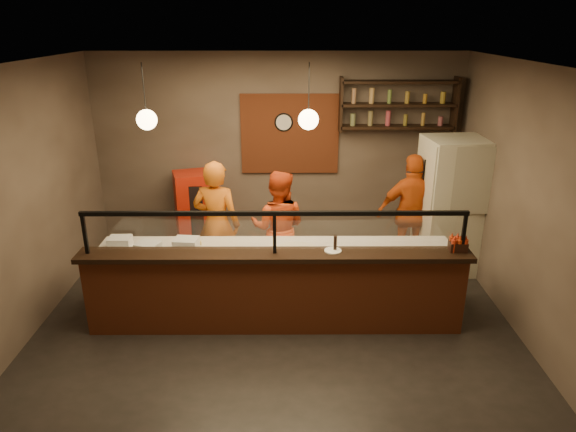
{
  "coord_description": "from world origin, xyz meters",
  "views": [
    {
      "loc": [
        0.13,
        -5.83,
        3.64
      ],
      "look_at": [
        0.16,
        0.3,
        1.3
      ],
      "focal_mm": 32.0,
      "sensor_mm": 36.0,
      "label": 1
    }
  ],
  "objects_px": {
    "cook_right": "(412,213)",
    "fridge": "(450,206)",
    "cook_left": "(217,225)",
    "pizza_dough": "(297,251)",
    "cook_mid": "(278,228)",
    "condiment_caddy": "(458,246)",
    "wall_clock": "(284,122)",
    "red_cooler": "(194,212)",
    "pepper_mill": "(335,243)"
  },
  "relations": [
    {
      "from": "cook_right",
      "to": "fridge",
      "type": "xyz_separation_m",
      "value": [
        0.55,
        -0.06,
        0.13
      ]
    },
    {
      "from": "cook_left",
      "to": "pizza_dough",
      "type": "xyz_separation_m",
      "value": [
        1.12,
        -0.84,
        -0.02
      ]
    },
    {
      "from": "cook_mid",
      "to": "condiment_caddy",
      "type": "bearing_deg",
      "value": 160.25
    },
    {
      "from": "wall_clock",
      "to": "pizza_dough",
      "type": "distance_m",
      "value": 2.67
    },
    {
      "from": "cook_left",
      "to": "fridge",
      "type": "bearing_deg",
      "value": -160.91
    },
    {
      "from": "wall_clock",
      "to": "condiment_caddy",
      "type": "distance_m",
      "value": 3.56
    },
    {
      "from": "wall_clock",
      "to": "fridge",
      "type": "bearing_deg",
      "value": -23.04
    },
    {
      "from": "wall_clock",
      "to": "fridge",
      "type": "height_order",
      "value": "wall_clock"
    },
    {
      "from": "wall_clock",
      "to": "cook_mid",
      "type": "distance_m",
      "value": 1.92
    },
    {
      "from": "red_cooler",
      "to": "pizza_dough",
      "type": "height_order",
      "value": "red_cooler"
    },
    {
      "from": "cook_left",
      "to": "cook_mid",
      "type": "relative_size",
      "value": 1.1
    },
    {
      "from": "cook_right",
      "to": "pepper_mill",
      "type": "xyz_separation_m",
      "value": [
        -1.33,
        -1.7,
        0.25
      ]
    },
    {
      "from": "cook_right",
      "to": "fridge",
      "type": "distance_m",
      "value": 0.57
    },
    {
      "from": "cook_right",
      "to": "cook_mid",
      "type": "bearing_deg",
      "value": 10.96
    },
    {
      "from": "fridge",
      "to": "pepper_mill",
      "type": "bearing_deg",
      "value": -144.66
    },
    {
      "from": "cook_left",
      "to": "cook_mid",
      "type": "height_order",
      "value": "cook_left"
    },
    {
      "from": "cook_left",
      "to": "cook_right",
      "type": "bearing_deg",
      "value": -158.23
    },
    {
      "from": "condiment_caddy",
      "to": "pepper_mill",
      "type": "bearing_deg",
      "value": 179.65
    },
    {
      "from": "red_cooler",
      "to": "pizza_dough",
      "type": "relative_size",
      "value": 2.37
    },
    {
      "from": "red_cooler",
      "to": "condiment_caddy",
      "type": "xyz_separation_m",
      "value": [
        3.58,
        -2.4,
        0.45
      ]
    },
    {
      "from": "red_cooler",
      "to": "pepper_mill",
      "type": "relative_size",
      "value": 7.29
    },
    {
      "from": "wall_clock",
      "to": "cook_right",
      "type": "relative_size",
      "value": 0.17
    },
    {
      "from": "red_cooler",
      "to": "condiment_caddy",
      "type": "bearing_deg",
      "value": -50.82
    },
    {
      "from": "condiment_caddy",
      "to": "pizza_dough",
      "type": "bearing_deg",
      "value": 170.3
    },
    {
      "from": "cook_mid",
      "to": "pizza_dough",
      "type": "distance_m",
      "value": 0.96
    },
    {
      "from": "cook_mid",
      "to": "red_cooler",
      "type": "relative_size",
      "value": 1.26
    },
    {
      "from": "cook_left",
      "to": "fridge",
      "type": "xyz_separation_m",
      "value": [
        3.45,
        0.47,
        0.1
      ]
    },
    {
      "from": "cook_left",
      "to": "pepper_mill",
      "type": "bearing_deg",
      "value": 154.76
    },
    {
      "from": "pizza_dough",
      "to": "fridge",
      "type": "bearing_deg",
      "value": 29.42
    },
    {
      "from": "fridge",
      "to": "cook_right",
      "type": "bearing_deg",
      "value": 167.67
    },
    {
      "from": "wall_clock",
      "to": "red_cooler",
      "type": "height_order",
      "value": "wall_clock"
    },
    {
      "from": "cook_right",
      "to": "red_cooler",
      "type": "height_order",
      "value": "cook_right"
    },
    {
      "from": "cook_right",
      "to": "condiment_caddy",
      "type": "relative_size",
      "value": 8.84
    },
    {
      "from": "cook_left",
      "to": "cook_mid",
      "type": "xyz_separation_m",
      "value": [
        0.87,
        0.08,
        -0.08
      ]
    },
    {
      "from": "cook_right",
      "to": "pizza_dough",
      "type": "bearing_deg",
      "value": 36.19
    },
    {
      "from": "wall_clock",
      "to": "red_cooler",
      "type": "xyz_separation_m",
      "value": [
        -1.49,
        -0.31,
        -1.43
      ]
    },
    {
      "from": "cook_left",
      "to": "red_cooler",
      "type": "distance_m",
      "value": 1.36
    },
    {
      "from": "cook_right",
      "to": "condiment_caddy",
      "type": "xyz_separation_m",
      "value": [
        0.14,
        -1.71,
        0.21
      ]
    },
    {
      "from": "wall_clock",
      "to": "pizza_dough",
      "type": "height_order",
      "value": "wall_clock"
    },
    {
      "from": "fridge",
      "to": "pepper_mill",
      "type": "height_order",
      "value": "fridge"
    },
    {
      "from": "cook_left",
      "to": "condiment_caddy",
      "type": "bearing_deg",
      "value": 170.21
    },
    {
      "from": "cook_left",
      "to": "cook_right",
      "type": "height_order",
      "value": "cook_left"
    },
    {
      "from": "pizza_dough",
      "to": "cook_left",
      "type": "bearing_deg",
      "value": 142.9
    },
    {
      "from": "pepper_mill",
      "to": "cook_right",
      "type": "bearing_deg",
      "value": 51.97
    },
    {
      "from": "red_cooler",
      "to": "cook_right",
      "type": "bearing_deg",
      "value": -28.36
    },
    {
      "from": "wall_clock",
      "to": "pizza_dough",
      "type": "bearing_deg",
      "value": -85.96
    },
    {
      "from": "cook_left",
      "to": "fridge",
      "type": "distance_m",
      "value": 3.48
    },
    {
      "from": "cook_right",
      "to": "fridge",
      "type": "relative_size",
      "value": 0.88
    },
    {
      "from": "red_cooler",
      "to": "wall_clock",
      "type": "bearing_deg",
      "value": -5.31
    },
    {
      "from": "red_cooler",
      "to": "fridge",
      "type": "bearing_deg",
      "value": -27.72
    }
  ]
}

